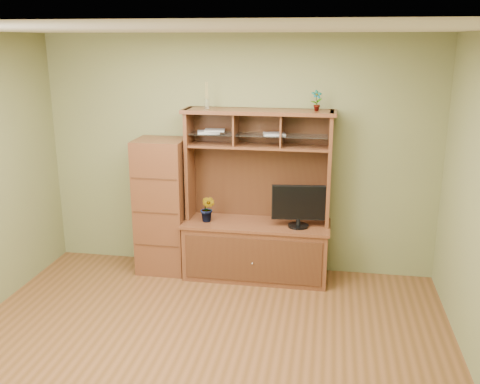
# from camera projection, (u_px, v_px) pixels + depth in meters

# --- Properties ---
(room) EXTENTS (4.54, 4.04, 2.74)m
(room) POSITION_uv_depth(u_px,v_px,m) (195.00, 207.00, 4.22)
(room) COLOR #563418
(room) RESTS_ON ground
(media_hutch) EXTENTS (1.66, 0.61, 1.90)m
(media_hutch) POSITION_uv_depth(u_px,v_px,m) (257.00, 233.00, 6.05)
(media_hutch) COLOR #4F2716
(media_hutch) RESTS_ON room
(monitor) EXTENTS (0.59, 0.23, 0.47)m
(monitor) POSITION_uv_depth(u_px,v_px,m) (299.00, 205.00, 5.79)
(monitor) COLOR black
(monitor) RESTS_ON media_hutch
(orchid_plant) EXTENTS (0.20, 0.18, 0.30)m
(orchid_plant) POSITION_uv_depth(u_px,v_px,m) (208.00, 209.00, 5.98)
(orchid_plant) COLOR #28541C
(orchid_plant) RESTS_ON media_hutch
(top_plant) EXTENTS (0.13, 0.11, 0.22)m
(top_plant) POSITION_uv_depth(u_px,v_px,m) (317.00, 100.00, 5.61)
(top_plant) COLOR #2C6E26
(top_plant) RESTS_ON media_hutch
(reed_diffuser) EXTENTS (0.06, 0.06, 0.28)m
(reed_diffuser) POSITION_uv_depth(u_px,v_px,m) (207.00, 98.00, 5.80)
(reed_diffuser) COLOR silver
(reed_diffuser) RESTS_ON media_hutch
(magazines) EXTENTS (1.00, 0.24, 0.04)m
(magazines) POSITION_uv_depth(u_px,v_px,m) (232.00, 132.00, 5.86)
(magazines) COLOR #A1A0A5
(magazines) RESTS_ON media_hutch
(side_cabinet) EXTENTS (0.56, 0.51, 1.56)m
(side_cabinet) POSITION_uv_depth(u_px,v_px,m) (162.00, 206.00, 6.15)
(side_cabinet) COLOR #4F2716
(side_cabinet) RESTS_ON room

